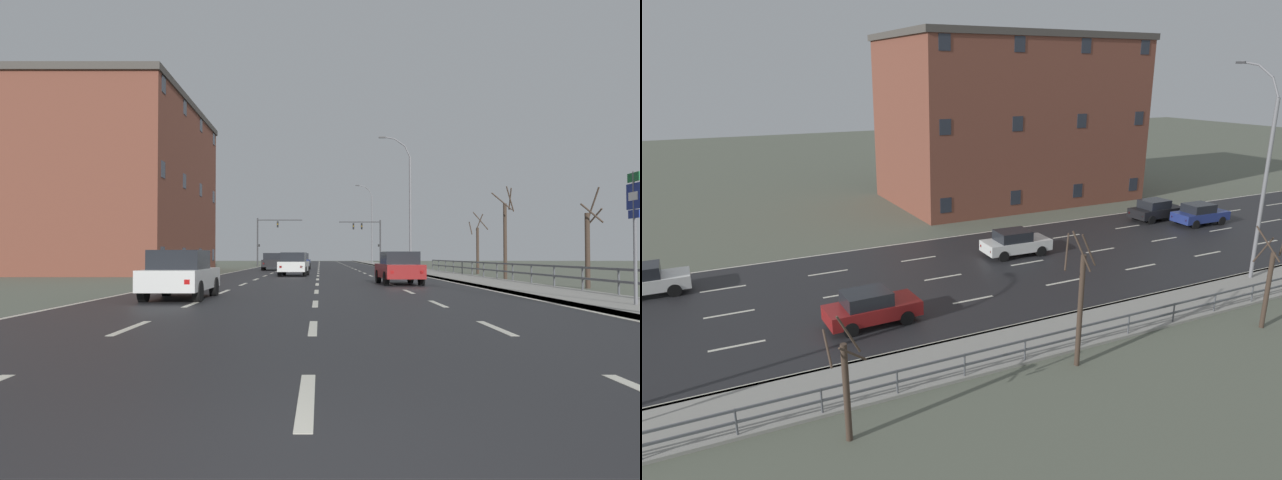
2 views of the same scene
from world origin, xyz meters
TOP-DOWN VIEW (x-y plane):
  - ground_plane at (0.00, 48.00)m, footprint 160.00×160.00m
  - guardrail at (9.85, 26.61)m, footprint 0.07×38.61m
  - street_lamp_midground at (7.43, 43.65)m, footprint 2.69×0.24m
  - car_near_right at (-1.75, 50.37)m, footprint 1.95×4.16m
  - car_distant at (-1.60, 34.53)m, footprint 2.00×4.18m
  - car_mid_centre at (3.90, 23.75)m, footprint 1.96×4.17m
  - car_near_left at (-4.17, 48.46)m, footprint 1.93×4.15m
  - car_far_left at (-4.30, 14.67)m, footprint 1.85×4.10m
  - brick_building at (-16.35, 42.84)m, footprint 12.59×20.66m
  - bare_tree_near at (11.48, 20.62)m, footprint 1.04×1.09m
  - bare_tree_mid at (10.86, 29.55)m, footprint 1.35×1.19m
  - bare_tree_far at (11.80, 38.82)m, footprint 1.23×1.25m

SIDE VIEW (x-z plane):
  - ground_plane at x=0.00m, z-range -0.12..0.00m
  - guardrail at x=9.85m, z-range 0.21..1.21m
  - car_near_right at x=-1.75m, z-range 0.02..1.59m
  - car_distant at x=-1.60m, z-range 0.02..1.59m
  - car_mid_centre at x=3.90m, z-range 0.02..1.59m
  - car_near_left at x=-4.17m, z-range 0.02..1.59m
  - car_far_left at x=-4.30m, z-range 0.02..1.59m
  - bare_tree_near at x=11.48m, z-range -0.33..3.95m
  - bare_tree_far at x=11.80m, z-range -0.29..4.26m
  - bare_tree_mid at x=10.86m, z-range -0.21..5.13m
  - street_lamp_midground at x=7.43m, z-range -0.14..11.11m
  - brick_building at x=-16.35m, z-range 0.01..13.73m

